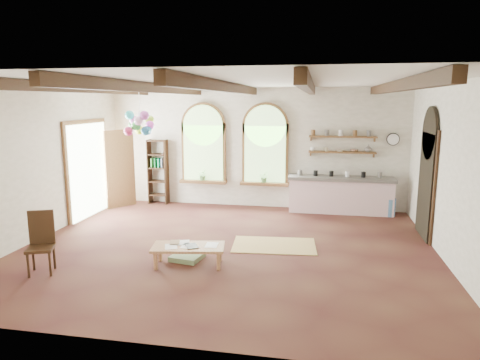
% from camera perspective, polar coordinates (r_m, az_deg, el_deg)
% --- Properties ---
extents(floor, '(8.00, 8.00, 0.00)m').
position_cam_1_polar(floor, '(8.54, -1.68, -9.01)').
color(floor, brown).
rests_on(floor, ground).
extents(ceiling_beams, '(6.20, 6.80, 0.18)m').
position_cam_1_polar(ceiling_beams, '(8.06, -1.80, 12.26)').
color(ceiling_beams, '#342110').
rests_on(ceiling_beams, ceiling).
extents(window_left, '(1.30, 0.28, 2.20)m').
position_cam_1_polar(window_left, '(11.78, -4.89, 4.51)').
color(window_left, brown).
rests_on(window_left, floor).
extents(window_right, '(1.30, 0.28, 2.20)m').
position_cam_1_polar(window_right, '(11.45, 3.37, 4.36)').
color(window_right, brown).
rests_on(window_right, floor).
extents(left_doorway, '(0.10, 1.90, 2.50)m').
position_cam_1_polar(left_doorway, '(11.33, -19.62, 1.25)').
color(left_doorway, brown).
rests_on(left_doorway, floor).
extents(right_doorway, '(0.10, 1.30, 2.40)m').
position_cam_1_polar(right_doorway, '(9.79, 23.54, -0.69)').
color(right_doorway, black).
rests_on(right_doorway, floor).
extents(kitchen_counter, '(2.68, 0.62, 0.94)m').
position_cam_1_polar(kitchen_counter, '(11.34, 13.25, -1.88)').
color(kitchen_counter, '#FAD4DD').
rests_on(kitchen_counter, floor).
extents(wall_shelf_lower, '(1.70, 0.24, 0.04)m').
position_cam_1_polar(wall_shelf_lower, '(11.34, 13.43, 3.62)').
color(wall_shelf_lower, brown).
rests_on(wall_shelf_lower, wall_back).
extents(wall_shelf_upper, '(1.70, 0.24, 0.04)m').
position_cam_1_polar(wall_shelf_upper, '(11.30, 13.52, 5.63)').
color(wall_shelf_upper, brown).
rests_on(wall_shelf_upper, wall_back).
extents(wall_clock, '(0.32, 0.04, 0.32)m').
position_cam_1_polar(wall_clock, '(11.51, 19.74, 5.14)').
color(wall_clock, black).
rests_on(wall_clock, wall_back).
extents(bookshelf, '(0.53, 0.32, 1.80)m').
position_cam_1_polar(bookshelf, '(12.18, -10.88, 1.09)').
color(bookshelf, '#342110').
rests_on(bookshelf, floor).
extents(coffee_table, '(1.33, 0.78, 0.36)m').
position_cam_1_polar(coffee_table, '(7.62, -6.91, -9.00)').
color(coffee_table, tan).
rests_on(coffee_table, floor).
extents(side_chair, '(0.54, 0.54, 1.04)m').
position_cam_1_polar(side_chair, '(8.00, -24.95, -9.11)').
color(side_chair, '#342110').
rests_on(side_chair, floor).
extents(floor_mat, '(1.72, 1.14, 0.02)m').
position_cam_1_polar(floor_mat, '(8.68, 4.57, -8.66)').
color(floor_mat, tan).
rests_on(floor_mat, floor).
extents(floor_cushion, '(0.60, 0.60, 0.09)m').
position_cam_1_polar(floor_cushion, '(8.01, -7.03, -10.11)').
color(floor_cushion, '#809E6D').
rests_on(floor_cushion, floor).
extents(water_jug_a, '(0.30, 0.30, 0.57)m').
position_cam_1_polar(water_jug_a, '(11.38, 19.31, -3.33)').
color(water_jug_a, '#5A8CC1').
rests_on(water_jug_a, floor).
extents(water_jug_b, '(0.33, 0.33, 0.64)m').
position_cam_1_polar(water_jug_b, '(11.48, 18.20, -3.01)').
color(water_jug_b, '#5A8CC1').
rests_on(water_jug_b, floor).
extents(balloon_cluster, '(0.67, 0.71, 1.14)m').
position_cam_1_polar(balloon_cluster, '(10.29, -13.21, 7.35)').
color(balloon_cluster, white).
rests_on(balloon_cluster, floor).
extents(table_book, '(0.23, 0.28, 0.02)m').
position_cam_1_polar(table_book, '(7.80, -9.33, -8.21)').
color(table_book, olive).
rests_on(table_book, coffee_table).
extents(tablet, '(0.31, 0.34, 0.01)m').
position_cam_1_polar(tablet, '(7.57, -6.46, -8.75)').
color(tablet, black).
rests_on(tablet, coffee_table).
extents(potted_plant_left, '(0.27, 0.23, 0.30)m').
position_cam_1_polar(potted_plant_left, '(11.78, -4.97, 0.68)').
color(potted_plant_left, '#598C4C').
rests_on(potted_plant_left, window_left).
extents(potted_plant_right, '(0.27, 0.23, 0.30)m').
position_cam_1_polar(potted_plant_right, '(11.45, 3.26, 0.41)').
color(potted_plant_right, '#598C4C').
rests_on(potted_plant_right, window_right).
extents(shelf_cup_a, '(0.12, 0.10, 0.10)m').
position_cam_1_polar(shelf_cup_a, '(11.32, 9.65, 4.09)').
color(shelf_cup_a, white).
rests_on(shelf_cup_a, wall_shelf_lower).
extents(shelf_cup_b, '(0.10, 0.10, 0.09)m').
position_cam_1_polar(shelf_cup_b, '(11.32, 11.42, 4.02)').
color(shelf_cup_b, beige).
rests_on(shelf_cup_b, wall_shelf_lower).
extents(shelf_bowl_a, '(0.22, 0.22, 0.05)m').
position_cam_1_polar(shelf_bowl_a, '(11.33, 13.19, 3.86)').
color(shelf_bowl_a, beige).
rests_on(shelf_bowl_a, wall_shelf_lower).
extents(shelf_bowl_b, '(0.20, 0.20, 0.06)m').
position_cam_1_polar(shelf_bowl_b, '(11.35, 14.96, 3.81)').
color(shelf_bowl_b, '#8C664C').
rests_on(shelf_bowl_b, wall_shelf_lower).
extents(shelf_vase, '(0.18, 0.18, 0.19)m').
position_cam_1_polar(shelf_vase, '(11.38, 16.73, 4.07)').
color(shelf_vase, slate).
rests_on(shelf_vase, wall_shelf_lower).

